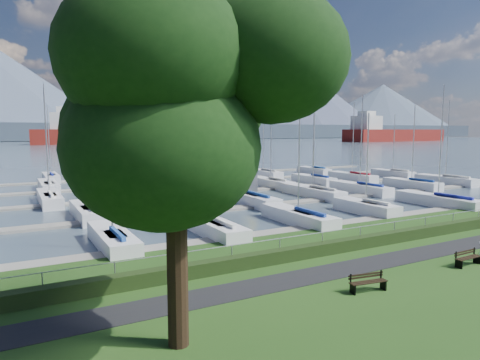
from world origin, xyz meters
TOP-DOWN VIEW (x-y plane):
  - path at (0.00, -3.00)m, footprint 160.00×2.00m
  - water at (0.00, 260.00)m, footprint 800.00×540.00m
  - hedge at (0.00, -0.40)m, footprint 80.00×0.70m
  - fence at (0.00, 0.00)m, footprint 80.00×0.04m
  - foothill at (0.00, 330.00)m, footprint 900.00×80.00m
  - mountains at (7.35, 404.62)m, footprint 1190.00×360.00m
  - docks at (0.00, 26.00)m, footprint 90.00×41.60m
  - bench_left at (-3.18, -5.82)m, footprint 1.84×0.71m
  - bench_right at (4.18, -5.65)m, footprint 1.81×0.47m
  - tree at (-12.26, -6.31)m, footprint 8.53×8.51m
  - crane at (6.89, 25.52)m, footprint 7.35×13.05m
  - cargo_ship_mid at (42.81, 213.45)m, footprint 109.46×37.81m
  - cargo_ship_east at (207.66, 183.95)m, footprint 80.93×22.00m
  - sailboat_fleet at (-2.12, 28.10)m, footprint 74.83×49.98m

SIDE VIEW (x-z plane):
  - water at x=0.00m, z-range -0.50..-0.30m
  - docks at x=0.00m, z-range -0.34..-0.09m
  - path at x=0.00m, z-range -0.01..0.03m
  - hedge at x=0.00m, z-range 0.00..0.70m
  - bench_left at x=-3.18m, z-range -0.01..0.84m
  - bench_right at x=4.18m, z-range -0.01..0.84m
  - fence at x=0.00m, z-range 1.18..1.22m
  - cargo_ship_mid at x=42.81m, z-range -7.28..14.22m
  - cargo_ship_east at x=207.66m, z-range -7.00..14.50m
  - crane at x=6.89m, z-range -5.85..16.50m
  - sailboat_fleet at x=-2.12m, z-range -1.16..11.96m
  - foothill at x=0.00m, z-range 0.00..12.00m
  - tree at x=-12.26m, z-range 1.62..13.54m
  - mountains at x=7.35m, z-range -10.82..104.18m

